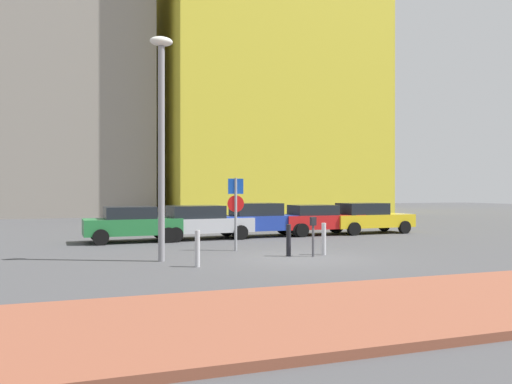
# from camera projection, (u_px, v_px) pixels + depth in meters

# --- Properties ---
(ground_plane) EXTENTS (120.00, 120.00, 0.00)m
(ground_plane) POSITION_uv_depth(u_px,v_px,m) (300.00, 258.00, 16.14)
(ground_plane) COLOR #424244
(sidewalk_brick) EXTENTS (40.00, 4.28, 0.14)m
(sidewalk_brick) POSITION_uv_depth(u_px,v_px,m) (452.00, 301.00, 9.58)
(sidewalk_brick) COLOR brown
(sidewalk_brick) RESTS_ON ground
(parked_car_green) EXTENTS (4.03, 2.13, 1.49)m
(parked_car_green) POSITION_uv_depth(u_px,v_px,m) (132.00, 223.00, 21.30)
(parked_car_green) COLOR #237238
(parked_car_green) RESTS_ON ground
(parked_car_silver) EXTENTS (4.43, 2.29, 1.50)m
(parked_car_silver) POSITION_uv_depth(u_px,v_px,m) (201.00, 221.00, 22.55)
(parked_car_silver) COLOR #B7BABF
(parked_car_silver) RESTS_ON ground
(parked_car_blue) EXTENTS (4.45, 2.07, 1.58)m
(parked_car_blue) POSITION_uv_depth(u_px,v_px,m) (261.00, 219.00, 23.77)
(parked_car_blue) COLOR #1E389E
(parked_car_blue) RESTS_ON ground
(parked_car_red) EXTENTS (4.08, 1.94, 1.46)m
(parked_car_red) POSITION_uv_depth(u_px,v_px,m) (319.00, 219.00, 24.76)
(parked_car_red) COLOR red
(parked_car_red) RESTS_ON ground
(parked_car_yellow) EXTENTS (4.49, 2.08, 1.54)m
(parked_car_yellow) POSITION_uv_depth(u_px,v_px,m) (368.00, 218.00, 25.65)
(parked_car_yellow) COLOR gold
(parked_car_yellow) RESTS_ON ground
(parking_sign_post) EXTENTS (0.60, 0.13, 2.62)m
(parking_sign_post) POSITION_uv_depth(u_px,v_px,m) (236.00, 205.00, 18.22)
(parking_sign_post) COLOR gray
(parking_sign_post) RESTS_ON ground
(parking_meter) EXTENTS (0.18, 0.14, 1.30)m
(parking_meter) POSITION_uv_depth(u_px,v_px,m) (313.00, 231.00, 16.61)
(parking_meter) COLOR #4C4C51
(parking_meter) RESTS_ON ground
(street_lamp) EXTENTS (0.70, 0.36, 6.88)m
(street_lamp) POSITION_uv_depth(u_px,v_px,m) (161.00, 129.00, 15.47)
(street_lamp) COLOR gray
(street_lamp) RESTS_ON ground
(traffic_bollard_near) EXTENTS (0.15, 0.15, 1.07)m
(traffic_bollard_near) POSITION_uv_depth(u_px,v_px,m) (324.00, 239.00, 17.04)
(traffic_bollard_near) COLOR #B7B7BC
(traffic_bollard_near) RESTS_ON ground
(traffic_bollard_mid) EXTENTS (0.14, 0.14, 1.04)m
(traffic_bollard_mid) POSITION_uv_depth(u_px,v_px,m) (197.00, 249.00, 14.33)
(traffic_bollard_mid) COLOR #B7B7BC
(traffic_bollard_mid) RESTS_ON ground
(traffic_bollard_far) EXTENTS (0.15, 0.15, 1.05)m
(traffic_bollard_far) POSITION_uv_depth(u_px,v_px,m) (289.00, 240.00, 16.67)
(traffic_bollard_far) COLOR black
(traffic_bollard_far) RESTS_ON ground
(building_colorful_midrise) EXTENTS (19.87, 16.54, 27.09)m
(building_colorful_midrise) POSITION_uv_depth(u_px,v_px,m) (263.00, 78.00, 50.99)
(building_colorful_midrise) COLOR gold
(building_colorful_midrise) RESTS_ON ground
(building_under_construction) EXTENTS (13.88, 15.23, 23.60)m
(building_under_construction) POSITION_uv_depth(u_px,v_px,m) (69.00, 87.00, 46.96)
(building_under_construction) COLOR gray
(building_under_construction) RESTS_ON ground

